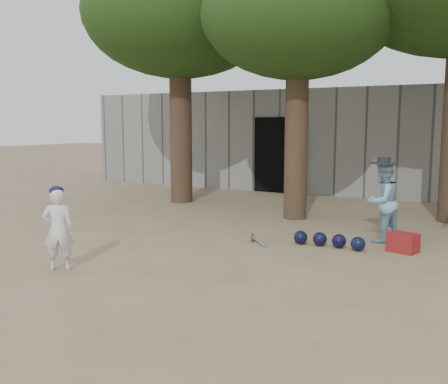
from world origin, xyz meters
The scene contains 7 objects.
ground centered at (0.00, 0.00, 0.00)m, with size 70.00×70.00×0.00m, color #937C5E.
boy_player centered at (-0.93, -0.96, 0.57)m, with size 0.41×0.27×1.14m, color white.
spectator_blue centered at (2.65, 2.86, 0.69)m, with size 0.67×0.52×1.38m, color #7FABC5.
red_bag centered at (3.10, 2.31, 0.15)m, with size 0.42×0.32×0.30m, color maroon.
back_building centered at (0.00, 10.33, 1.50)m, with size 16.00×5.24×3.00m.
helmet_row centered at (1.98, 2.06, 0.12)m, with size 1.19×0.28×0.23m.
bat_pile centered at (0.75, 1.84, 0.03)m, with size 0.62×0.74×0.06m.
Camera 1 is at (4.24, -5.77, 2.00)m, focal length 40.00 mm.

